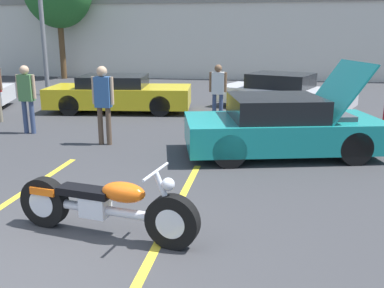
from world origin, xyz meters
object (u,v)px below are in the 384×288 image
Objects in this scene: parked_car_mid_right_row at (284,92)px; spectator_near_motorcycle at (103,98)px; show_car_hood_open at (282,126)px; spectator_by_show_car at (26,93)px; parked_car_mid_left_row at (119,94)px; motorcycle at (105,206)px; spectator_far_lot at (218,88)px.

spectator_near_motorcycle is (-4.33, -5.66, 0.52)m from parked_car_mid_right_row.
show_car_hood_open is 2.50× the size of spectator_by_show_car.
show_car_hood_open is 2.40× the size of spectator_near_motorcycle.
spectator_near_motorcycle reaches higher than parked_car_mid_left_row.
motorcycle is 0.58× the size of show_car_hood_open.
motorcycle is 7.67m from spectator_far_lot.
parked_car_mid_left_row is at bearing 70.24° from spectator_by_show_car.
motorcycle is 4.90m from show_car_hood_open.
show_car_hood_open is 0.91× the size of parked_car_mid_right_row.
parked_car_mid_right_row is at bearing 7.67° from parked_car_mid_left_row.
parked_car_mid_right_row is (0.27, 5.85, -0.04)m from show_car_hood_open.
motorcycle is 4.82m from spectator_near_motorcycle.
parked_car_mid_right_row is at bearing 52.56° from spectator_near_motorcycle.
parked_car_mid_left_row is (-2.80, 8.73, 0.17)m from motorcycle.
motorcycle is 0.52× the size of parked_car_mid_right_row.
spectator_far_lot is at bearing 27.02° from spectator_by_show_car.
show_car_hood_open reaches higher than motorcycle.
show_car_hood_open is at bearing -8.45° from spectator_by_show_car.
spectator_by_show_car is (-6.43, 0.96, 0.43)m from show_car_hood_open.
motorcycle is 9.17m from parked_car_mid_left_row.
spectator_by_show_car reaches higher than parked_car_mid_left_row.
parked_car_mid_left_row is 2.75× the size of spectator_by_show_car.
show_car_hood_open is 0.91× the size of parked_car_mid_left_row.
motorcycle is at bearing -94.69° from spectator_far_lot.
show_car_hood_open is 4.10m from spectator_near_motorcycle.
show_car_hood_open is 5.85m from parked_car_mid_right_row.
show_car_hood_open reaches higher than spectator_near_motorcycle.
parked_car_mid_right_row is 2.75× the size of spectator_by_show_car.
spectator_far_lot is at bearing -24.68° from parked_car_mid_left_row.
motorcycle is at bearing -132.75° from show_car_hood_open.
spectator_far_lot reaches higher than parked_car_mid_right_row.
parked_car_mid_right_row is at bearing 51.12° from spectator_far_lot.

